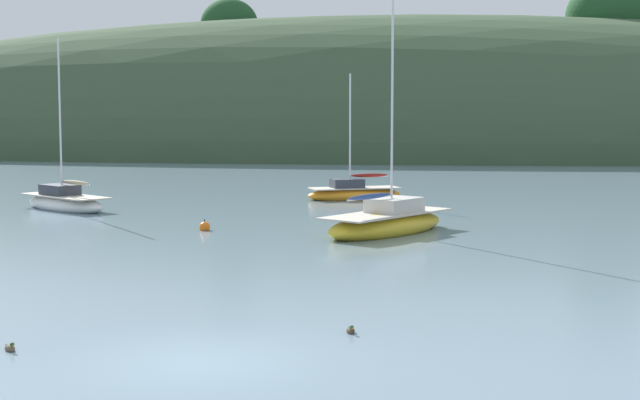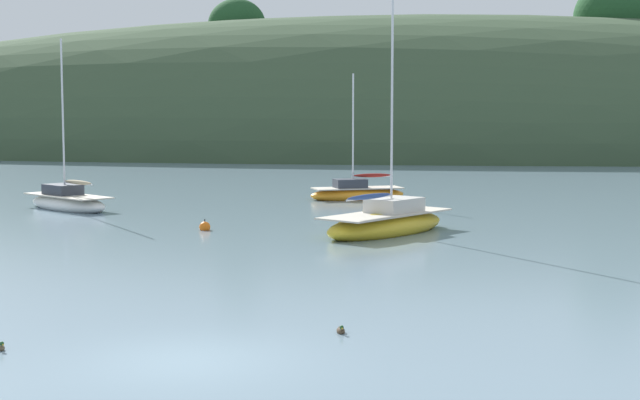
# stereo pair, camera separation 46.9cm
# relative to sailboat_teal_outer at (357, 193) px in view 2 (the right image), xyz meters

# --- Properties ---
(ground_plane) EXTENTS (400.00, 400.00, 0.00)m
(ground_plane) POSITION_rel_sailboat_teal_outer_xyz_m (-0.29, -32.94, -0.33)
(ground_plane) COLOR slate
(far_shoreline_hill) EXTENTS (150.00, 36.00, 31.20)m
(far_shoreline_hill) POSITION_rel_sailboat_teal_outer_xyz_m (-0.20, 47.53, -0.26)
(far_shoreline_hill) COLOR #384C33
(far_shoreline_hill) RESTS_ON ground
(sailboat_teal_outer) EXTENTS (5.36, 3.55, 6.75)m
(sailboat_teal_outer) POSITION_rel_sailboat_teal_outer_xyz_m (0.00, 0.00, 0.00)
(sailboat_teal_outer) COLOR orange
(sailboat_teal_outer) RESTS_ON ground
(sailboat_yellow_far) EXTENTS (5.64, 4.91, 8.24)m
(sailboat_yellow_far) POSITION_rel_sailboat_teal_outer_xyz_m (-13.17, -6.70, 0.03)
(sailboat_yellow_far) COLOR white
(sailboat_yellow_far) RESTS_ON ground
(sailboat_white_near) EXTENTS (5.49, 6.76, 9.19)m
(sailboat_white_near) POSITION_rel_sailboat_teal_outer_xyz_m (2.38, -13.57, 0.07)
(sailboat_white_near) COLOR gold
(sailboat_white_near) RESTS_ON ground
(mooring_buoy_inner) EXTENTS (0.44, 0.44, 0.54)m
(mooring_buoy_inner) POSITION_rel_sailboat_teal_outer_xyz_m (-4.82, -13.49, -0.21)
(mooring_buoy_inner) COLOR orange
(mooring_buoy_inner) RESTS_ON ground
(duck_trailing) EXTENTS (0.26, 0.42, 0.24)m
(duck_trailing) POSITION_rel_sailboat_teal_outer_xyz_m (2.39, -30.29, -0.28)
(duck_trailing) COLOR #473828
(duck_trailing) RESTS_ON ground
(duck_lead) EXTENTS (0.36, 0.37, 0.24)m
(duck_lead) POSITION_rel_sailboat_teal_outer_xyz_m (-4.29, -32.62, -0.28)
(duck_lead) COLOR brown
(duck_lead) RESTS_ON ground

